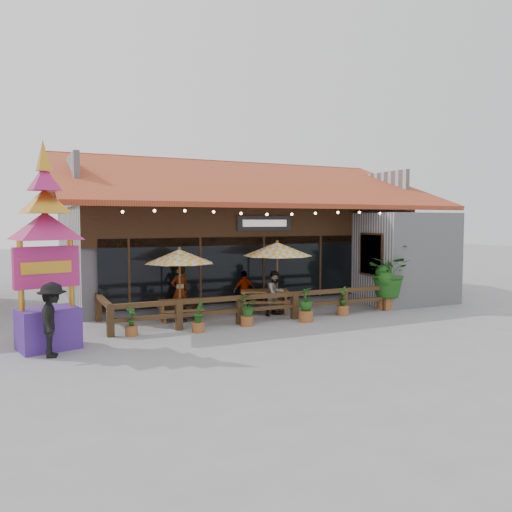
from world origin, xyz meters
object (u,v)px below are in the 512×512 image
picnic_table_left (180,306)px  picnic_table_right (264,297)px  umbrella_right (277,250)px  thai_sign_tower (45,231)px  umbrella_left (179,257)px  pedestrian (52,320)px  tropical_plant (386,273)px

picnic_table_left → picnic_table_right: 3.11m
umbrella_right → thai_sign_tower: size_ratio=0.53×
umbrella_left → pedestrian: 5.01m
pedestrian → umbrella_left: bearing=-44.7°
picnic_table_left → tropical_plant: tropical_plant is taller
picnic_table_left → tropical_plant: (7.49, -1.35, 0.91)m
umbrella_left → picnic_table_right: umbrella_left is taller
picnic_table_right → thai_sign_tower: thai_sign_tower is taller
picnic_table_right → tropical_plant: size_ratio=0.88×
umbrella_right → tropical_plant: 4.27m
umbrella_left → picnic_table_right: (3.21, 0.31, -1.58)m
umbrella_right → pedestrian: (-7.53, -2.68, -1.37)m
umbrella_right → picnic_table_left: bearing=173.5°
tropical_plant → picnic_table_right: bearing=162.8°
umbrella_left → picnic_table_left: (0.10, 0.31, -1.68)m
umbrella_right → thai_sign_tower: bearing=-166.5°
picnic_table_right → pedestrian: bearing=-156.9°
thai_sign_tower → pedestrian: 2.28m
picnic_table_left → tropical_plant: size_ratio=0.64×
pedestrian → picnic_table_left: bearing=-42.4°
picnic_table_left → picnic_table_right: (3.11, -0.00, 0.10)m
pedestrian → umbrella_right: bearing=-59.7°
thai_sign_tower → tropical_plant: size_ratio=2.40×
thai_sign_tower → pedestrian: (0.06, -0.86, -2.11)m
umbrella_left → tropical_plant: bearing=-7.8°
picnic_table_right → tropical_plant: tropical_plant is taller
umbrella_right → pedestrian: umbrella_right is taller
tropical_plant → pedestrian: size_ratio=1.32×
umbrella_right → pedestrian: bearing=-160.4°
umbrella_left → tropical_plant: umbrella_left is taller
picnic_table_left → pedestrian: size_ratio=0.84×
umbrella_right → thai_sign_tower: thai_sign_tower is taller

